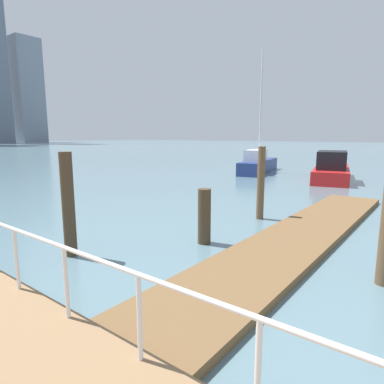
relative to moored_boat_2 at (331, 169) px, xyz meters
name	(u,v)px	position (x,y,z in m)	size (l,w,h in m)	color
ground_plane	(10,214)	(-17.50, 7.11, -0.72)	(300.00, 300.00, 0.00)	slate
floating_dock	(300,236)	(-13.83, -2.82, -0.63)	(14.34, 2.00, 0.18)	brown
dock_piling_0	(204,216)	(-15.80, -0.81, 0.05)	(0.36, 0.36, 1.54)	#473826
dock_piling_1	(261,183)	(-12.35, -0.82, 0.57)	(0.26, 0.26, 2.60)	brown
dock_piling_4	(68,205)	(-18.61, 1.30, 0.57)	(0.31, 0.31, 2.59)	#473826
moored_boat_2	(331,169)	(0.00, 0.00, 0.00)	(7.56, 3.77, 1.97)	red
moored_boat_3	(258,163)	(1.34, 6.01, 0.00)	(7.43, 3.03, 9.60)	navy
skyline_tower_6	(25,92)	(46.77, 134.56, 19.93)	(10.26, 13.70, 41.30)	gray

